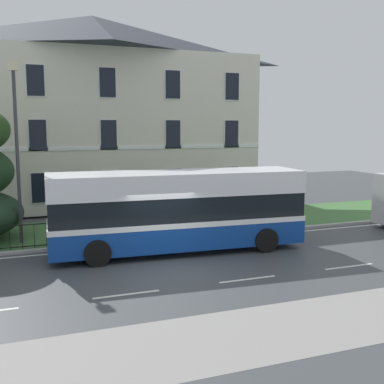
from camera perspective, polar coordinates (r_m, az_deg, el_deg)
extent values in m
cube|color=#3F4347|center=(16.70, -2.41, -9.39)|extent=(60.00, 56.00, 0.06)
cube|color=silver|center=(20.06, -5.69, -6.35)|extent=(54.00, 0.14, 0.01)
cube|color=silver|center=(14.54, -7.81, -11.99)|extent=(2.00, 0.12, 0.01)
cube|color=silver|center=(15.84, 6.68, -10.27)|extent=(2.00, 0.12, 0.01)
cube|color=silver|center=(17.96, 18.22, -8.43)|extent=(2.00, 0.12, 0.01)
cube|color=#9E9E99|center=(20.49, -6.03, -5.89)|extent=(57.00, 0.24, 0.12)
cube|color=#406D39|center=(23.14, -7.79, -4.32)|extent=(57.00, 5.36, 0.12)
cube|color=gray|center=(11.92, 6.24, -16.58)|extent=(57.00, 3.00, 0.01)
cube|color=beige|center=(31.41, -11.49, 7.27)|extent=(18.64, 9.14, 9.09)
pyramid|color=#313640|center=(31.89, -11.79, 17.72)|extent=(19.01, 9.32, 2.48)
cube|color=white|center=(26.91, -9.86, 5.20)|extent=(18.64, 0.06, 0.20)
cube|color=#2D333D|center=(27.12, -9.74, -0.07)|extent=(1.10, 0.06, 2.20)
cube|color=white|center=(26.63, -17.65, 0.48)|extent=(0.97, 0.04, 1.68)
cube|color=black|center=(26.61, -17.65, 0.47)|extent=(0.87, 0.03, 1.58)
cube|color=white|center=(27.07, -9.76, 0.85)|extent=(0.97, 0.04, 1.68)
cube|color=black|center=(27.05, -9.75, 0.85)|extent=(0.87, 0.03, 1.58)
cube|color=white|center=(28.00, -2.25, 1.19)|extent=(0.97, 0.04, 1.68)
cube|color=black|center=(27.98, -2.23, 1.19)|extent=(0.87, 0.03, 1.58)
cube|color=white|center=(29.38, 4.67, 1.49)|extent=(0.97, 0.04, 1.68)
cube|color=black|center=(29.36, 4.69, 1.49)|extent=(0.87, 0.03, 1.58)
cube|color=white|center=(26.43, -17.91, 6.50)|extent=(0.97, 0.04, 1.68)
cube|color=black|center=(26.41, -17.91, 6.50)|extent=(0.87, 0.03, 1.58)
cube|color=white|center=(26.87, -9.90, 6.78)|extent=(0.97, 0.04, 1.68)
cube|color=black|center=(26.85, -9.89, 6.78)|extent=(0.87, 0.03, 1.58)
cube|color=white|center=(27.81, -2.28, 6.92)|extent=(0.97, 0.04, 1.68)
cube|color=black|center=(27.79, -2.26, 6.92)|extent=(0.87, 0.03, 1.58)
cube|color=white|center=(29.20, 4.73, 6.95)|extent=(0.97, 0.04, 1.68)
cube|color=black|center=(29.18, 4.75, 6.95)|extent=(0.87, 0.03, 1.58)
cube|color=white|center=(26.53, -18.17, 12.54)|extent=(0.97, 0.04, 1.68)
cube|color=black|center=(26.51, -18.17, 12.54)|extent=(0.87, 0.03, 1.58)
cube|color=white|center=(26.97, -10.04, 12.73)|extent=(0.97, 0.04, 1.68)
cube|color=black|center=(26.95, -10.03, 12.73)|extent=(0.87, 0.03, 1.58)
cube|color=white|center=(27.90, -2.31, 12.67)|extent=(0.97, 0.04, 1.68)
cube|color=black|center=(27.88, -2.30, 12.68)|extent=(0.87, 0.03, 1.58)
cube|color=white|center=(29.29, 4.80, 12.43)|extent=(0.97, 0.04, 1.68)
cube|color=black|center=(29.27, 4.82, 12.43)|extent=(0.87, 0.03, 1.58)
cube|color=black|center=(20.55, -6.10, -2.97)|extent=(16.07, 0.04, 0.04)
cube|color=black|center=(20.74, -6.06, -5.33)|extent=(16.07, 0.04, 0.04)
cylinder|color=black|center=(20.03, -20.92, -5.13)|extent=(0.02, 0.02, 0.95)
cylinder|color=black|center=(20.03, -19.60, -5.06)|extent=(0.02, 0.02, 0.95)
cylinder|color=black|center=(20.04, -18.28, -5.00)|extent=(0.02, 0.02, 0.95)
cylinder|color=black|center=(20.06, -16.97, -4.93)|extent=(0.02, 0.02, 0.95)
cylinder|color=black|center=(20.09, -15.66, -4.86)|extent=(0.02, 0.02, 0.95)
cylinder|color=black|center=(20.13, -14.35, -4.78)|extent=(0.02, 0.02, 0.95)
cylinder|color=black|center=(20.18, -13.05, -4.71)|extent=(0.02, 0.02, 0.95)
cylinder|color=black|center=(20.25, -11.76, -4.63)|extent=(0.02, 0.02, 0.95)
cylinder|color=black|center=(20.32, -10.48, -4.55)|extent=(0.02, 0.02, 0.95)
cylinder|color=black|center=(20.40, -9.21, -4.47)|extent=(0.02, 0.02, 0.95)
cylinder|color=black|center=(20.49, -7.95, -4.39)|extent=(0.02, 0.02, 0.95)
cylinder|color=black|center=(20.59, -6.70, -4.30)|extent=(0.02, 0.02, 0.95)
cylinder|color=black|center=(20.71, -5.46, -4.22)|extent=(0.02, 0.02, 0.95)
cylinder|color=black|center=(20.83, -4.24, -4.13)|extent=(0.02, 0.02, 0.95)
cylinder|color=black|center=(20.96, -3.03, -4.04)|extent=(0.02, 0.02, 0.95)
cylinder|color=black|center=(21.10, -1.84, -3.96)|extent=(0.02, 0.02, 0.95)
cylinder|color=black|center=(21.25, -0.66, -3.87)|extent=(0.02, 0.02, 0.95)
cylinder|color=black|center=(21.40, 0.50, -3.78)|extent=(0.02, 0.02, 0.95)
cylinder|color=black|center=(21.57, 1.64, -3.69)|extent=(0.02, 0.02, 0.95)
cylinder|color=black|center=(21.74, 2.76, -3.60)|extent=(0.02, 0.02, 0.95)
cylinder|color=black|center=(21.93, 3.86, -3.51)|extent=(0.02, 0.02, 0.95)
cylinder|color=black|center=(22.12, 4.95, -3.43)|extent=(0.02, 0.02, 0.95)
cylinder|color=black|center=(22.32, 6.01, -3.34)|extent=(0.02, 0.02, 0.95)
cylinder|color=black|center=(22.52, 7.06, -3.25)|extent=(0.02, 0.02, 0.95)
cylinder|color=black|center=(22.74, 8.09, -3.16)|extent=(0.02, 0.02, 0.95)
cylinder|color=black|center=(22.96, 9.09, -3.08)|extent=(0.02, 0.02, 0.95)
cylinder|color=black|center=(23.19, 10.08, -2.99)|extent=(0.02, 0.02, 0.95)
cylinder|color=black|center=(23.42, 11.05, -2.91)|extent=(0.02, 0.02, 0.95)
cylinder|color=black|center=(23.66, 12.00, -2.82)|extent=(0.02, 0.02, 0.95)
cylinder|color=black|center=(23.91, 12.93, -2.74)|extent=(0.02, 0.02, 0.95)
cube|color=navy|center=(18.95, -1.71, -4.75)|extent=(10.02, 3.04, 1.04)
cube|color=white|center=(18.85, -1.72, -3.32)|extent=(10.04, 3.06, 0.20)
cube|color=black|center=(18.75, -1.72, -1.72)|extent=(9.94, 2.99, 0.99)
cube|color=white|center=(18.62, -1.73, 1.10)|extent=(10.02, 3.04, 0.87)
cube|color=black|center=(20.62, 11.70, -1.14)|extent=(0.18, 2.05, 0.91)
cube|color=black|center=(20.50, 11.78, 1.44)|extent=(0.17, 1.76, 0.56)
cylinder|color=silver|center=(21.53, 10.61, -4.16)|extent=(0.05, 0.20, 0.20)
cylinder|color=silver|center=(20.19, 12.67, -5.03)|extent=(0.05, 0.20, 0.20)
cylinder|color=black|center=(21.15, 6.02, -4.28)|extent=(0.98, 0.36, 0.96)
cylinder|color=black|center=(19.07, 8.79, -5.68)|extent=(0.98, 0.36, 0.96)
cylinder|color=black|center=(19.58, -11.93, -5.41)|extent=(0.98, 0.36, 0.96)
cylinder|color=black|center=(17.31, -11.20, -7.15)|extent=(0.98, 0.36, 0.96)
cylinder|color=#333338|center=(20.65, -20.08, 3.75)|extent=(0.14, 0.14, 6.97)
cube|color=beige|center=(20.73, -20.57, 13.90)|extent=(0.36, 0.24, 0.36)
cylinder|color=#23472D|center=(22.56, 4.71, -3.24)|extent=(0.49, 0.49, 0.92)
ellipsoid|color=black|center=(22.46, 4.72, -1.87)|extent=(0.50, 0.50, 0.17)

